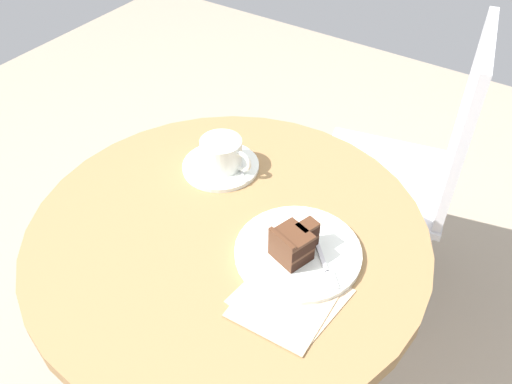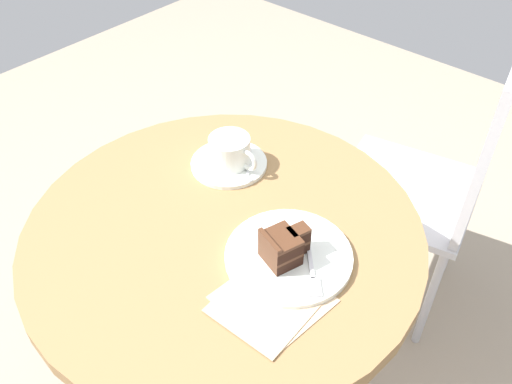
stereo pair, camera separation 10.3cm
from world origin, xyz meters
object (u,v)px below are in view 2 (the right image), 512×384
(cake_slice, at_px, (283,246))
(cafe_chair, at_px, (444,174))
(coffee_cup, at_px, (230,150))
(fork, at_px, (311,269))
(napkin, at_px, (269,302))
(teaspoon, at_px, (248,169))
(saucer, at_px, (229,163))
(cake_plate, at_px, (289,256))

(cake_slice, distance_m, cafe_chair, 0.72)
(coffee_cup, xyz_separation_m, fork, (0.31, -0.13, -0.03))
(fork, relative_size, napkin, 0.69)
(coffee_cup, height_order, fork, coffee_cup)
(cafe_chair, bearing_deg, fork, -9.89)
(teaspoon, relative_size, cake_slice, 1.00)
(saucer, xyz_separation_m, teaspoon, (0.05, 0.01, 0.01))
(fork, relative_size, cafe_chair, 0.14)
(cake_plate, bearing_deg, fork, -3.68)
(coffee_cup, xyz_separation_m, cafe_chair, (0.27, 0.54, -0.25))
(cake_slice, relative_size, cafe_chair, 0.10)
(coffee_cup, bearing_deg, cake_plate, -25.65)
(teaspoon, height_order, cake_slice, cake_slice)
(teaspoon, relative_size, cake_plate, 0.40)
(cake_slice, relative_size, fork, 0.72)
(coffee_cup, bearing_deg, cake_slice, -28.33)
(saucer, distance_m, teaspoon, 0.05)
(teaspoon, height_order, cafe_chair, cafe_chair)
(fork, bearing_deg, napkin, -52.72)
(cafe_chair, bearing_deg, coffee_cup, -39.73)
(coffee_cup, height_order, cake_slice, cake_slice)
(coffee_cup, xyz_separation_m, cake_slice, (0.25, -0.14, -0.00))
(cake_plate, distance_m, napkin, 0.10)
(teaspoon, bearing_deg, coffee_cup, -120.58)
(teaspoon, relative_size, fork, 0.72)
(fork, bearing_deg, saucer, -154.77)
(fork, bearing_deg, cake_slice, -121.83)
(cake_plate, height_order, cake_slice, cake_slice)
(saucer, distance_m, cake_slice, 0.29)
(saucer, height_order, coffee_cup, coffee_cup)
(cake_plate, relative_size, cafe_chair, 0.25)
(cake_plate, bearing_deg, coffee_cup, 154.35)
(napkin, bearing_deg, teaspoon, 137.69)
(fork, bearing_deg, cake_plate, -136.63)
(fork, bearing_deg, teaspoon, -159.57)
(napkin, bearing_deg, fork, 80.24)
(cake_slice, distance_m, napkin, 0.10)
(coffee_cup, distance_m, napkin, 0.36)
(saucer, relative_size, fork, 1.30)
(saucer, xyz_separation_m, cake_slice, (0.26, -0.13, 0.04))
(saucer, bearing_deg, cake_plate, -25.08)
(fork, height_order, napkin, fork)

